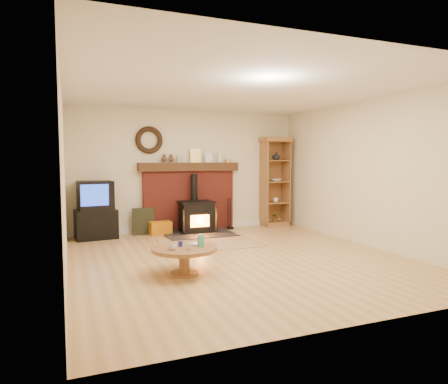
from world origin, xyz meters
name	(u,v)px	position (x,y,z in m)	size (l,w,h in m)	color
ground	(238,258)	(0.00, 0.00, 0.00)	(5.50, 5.50, 0.00)	#B3864A
room_shell	(235,148)	(-0.02, 0.09, 1.72)	(5.02, 5.52, 2.61)	beige
chimney_breast	(189,194)	(0.00, 2.67, 0.80)	(2.20, 0.22, 1.78)	maroon
wood_stove	(197,218)	(0.04, 2.27, 0.33)	(1.40, 1.00, 1.24)	black
area_rug	(210,243)	(-0.05, 1.20, 0.01)	(1.79, 1.23, 0.01)	brown
tv_unit	(96,211)	(-1.96, 2.47, 0.54)	(0.82, 0.61, 1.13)	black
curio_cabinet	(274,182)	(2.03, 2.56, 1.03)	(0.66, 0.47, 2.05)	brown
firelog_box	(161,228)	(-0.70, 2.40, 0.14)	(0.44, 0.27, 0.27)	#C3AF09
leaning_painting	(144,221)	(-1.01, 2.55, 0.28)	(0.46, 0.03, 0.55)	black
fire_tools	(230,224)	(0.89, 2.50, 0.11)	(0.16, 0.16, 0.70)	black
coffee_table	(184,252)	(-1.03, -0.56, 0.31)	(0.88, 0.88, 0.54)	brown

